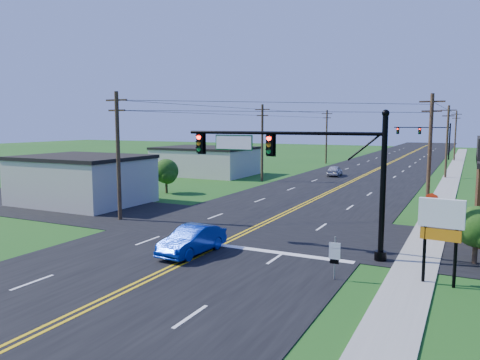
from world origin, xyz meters
The scene contains 21 objects.
ground centered at (0.00, 0.00, 0.00)m, with size 260.00×260.00×0.00m, color #194C15.
road_main centered at (0.00, 50.00, 0.02)m, with size 16.00×220.00×0.04m, color black.
road_cross centered at (0.00, 12.00, 0.02)m, with size 70.00×10.00×0.04m, color black.
sidewalk centered at (10.50, 40.00, 0.04)m, with size 2.00×160.00×0.08m, color gray.
signal_mast_main centered at (4.34, 8.00, 4.75)m, with size 11.30×0.60×7.48m.
signal_mast_far centered at (4.44, 80.00, 4.55)m, with size 10.98×0.60×7.48m.
cream_bldg_near centered at (-17.00, 14.00, 2.06)m, with size 10.20×8.20×4.10m.
cream_bldg_far centered at (-19.00, 38.00, 1.86)m, with size 12.20×9.20×3.70m.
utility_pole_left_a centered at (-9.50, 10.00, 4.72)m, with size 1.80×0.28×9.00m.
utility_pole_left_b centered at (-9.50, 35.00, 4.72)m, with size 1.80×0.28×9.00m.
utility_pole_left_c centered at (-9.50, 62.00, 4.72)m, with size 1.80×0.28×9.00m.
utility_pole_right_a centered at (9.80, 22.00, 4.72)m, with size 1.80×0.28×9.00m.
utility_pole_right_b centered at (9.80, 48.00, 4.72)m, with size 1.80×0.28×9.00m.
utility_pole_right_c centered at (9.80, 78.00, 4.72)m, with size 1.80×0.28×9.00m.
shrub_corner centered at (13.00, 9.50, 1.85)m, with size 2.00×2.00×2.86m.
tree_left centered at (-14.00, 22.00, 2.16)m, with size 2.40×2.40×3.37m.
blue_car centered at (-0.24, 4.87, 0.72)m, with size 1.53×4.38×1.44m, color #07279C.
distant_car centered at (-3.15, 43.85, 0.67)m, with size 1.58×3.92×1.33m, color silver.
route_sign centered at (7.50, 4.13, 1.14)m, with size 0.49×0.09×1.96m.
stop_sign centered at (10.56, 15.28, 1.85)m, with size 0.90×0.23×2.56m.
pylon_sign centered at (11.62, 5.46, 2.71)m, with size 1.82×0.38×3.71m.
Camera 1 is at (12.59, -15.38, 6.83)m, focal length 35.00 mm.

